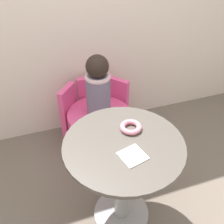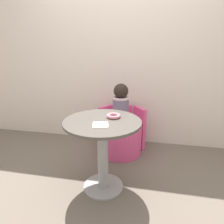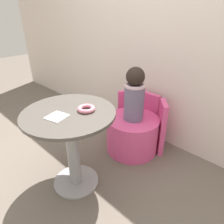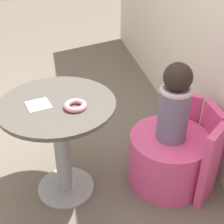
# 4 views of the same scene
# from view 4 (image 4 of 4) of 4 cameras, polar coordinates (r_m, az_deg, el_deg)

# --- Properties ---
(ground_plane) EXTENTS (12.00, 12.00, 0.00)m
(ground_plane) POSITION_cam_4_polar(r_m,az_deg,el_deg) (2.32, -8.18, -13.56)
(ground_plane) COLOR #665B51
(round_table) EXTENTS (0.71, 0.71, 0.71)m
(round_table) POSITION_cam_4_polar(r_m,az_deg,el_deg) (2.00, -9.50, -3.44)
(round_table) COLOR #99999E
(round_table) RESTS_ON ground_plane
(tub_chair) EXTENTS (0.55, 0.55, 0.38)m
(tub_chair) POSITION_cam_4_polar(r_m,az_deg,el_deg) (2.27, 10.15, -8.38)
(tub_chair) COLOR #E54C8C
(tub_chair) RESTS_ON ground_plane
(booth_backrest) EXTENTS (0.65, 0.24, 0.57)m
(booth_backrest) POSITION_cam_4_polar(r_m,az_deg,el_deg) (2.30, 15.73, -5.63)
(booth_backrest) COLOR #E54C8C
(booth_backrest) RESTS_ON ground_plane
(child_figure) EXTENTS (0.21, 0.21, 0.54)m
(child_figure) POSITION_cam_4_polar(r_m,az_deg,el_deg) (2.01, 11.39, 1.57)
(child_figure) COLOR slate
(child_figure) RESTS_ON tub_chair
(donut) EXTENTS (0.13, 0.13, 0.03)m
(donut) POSITION_cam_4_polar(r_m,az_deg,el_deg) (1.80, -6.72, 1.18)
(donut) COLOR pink
(donut) RESTS_ON round_table
(paper_napkin) EXTENTS (0.16, 0.16, 0.01)m
(paper_napkin) POSITION_cam_4_polar(r_m,az_deg,el_deg) (1.87, -13.32, 1.26)
(paper_napkin) COLOR white
(paper_napkin) RESTS_ON round_table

